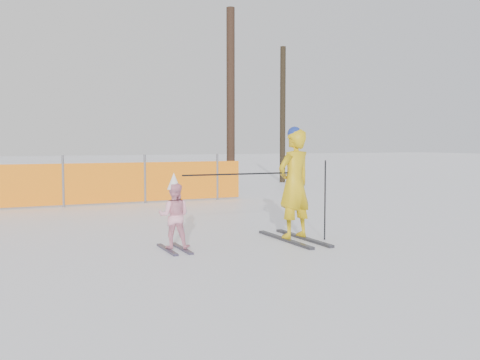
# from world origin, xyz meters

# --- Properties ---
(ground) EXTENTS (120.00, 120.00, 0.00)m
(ground) POSITION_xyz_m (0.00, 0.00, 0.00)
(ground) COLOR white
(ground) RESTS_ON ground
(adult) EXTENTS (0.71, 1.63, 1.80)m
(adult) POSITION_xyz_m (1.03, 0.67, 0.90)
(adult) COLOR black
(adult) RESTS_ON ground
(child) EXTENTS (0.56, 0.85, 1.12)m
(child) POSITION_xyz_m (-0.95, 0.70, 0.51)
(child) COLOR black
(child) RESTS_ON ground
(ski_poles) EXTENTS (2.32, 0.25, 1.27)m
(ski_poles) POSITION_xyz_m (0.65, 0.59, 0.89)
(ski_poles) COLOR black
(ski_poles) RESTS_ON ground
(tree_trunks) EXTENTS (3.30, 2.14, 6.00)m
(tree_trunks) POSITION_xyz_m (5.00, 10.45, 2.87)
(tree_trunks) COLOR #311F15
(tree_trunks) RESTS_ON ground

